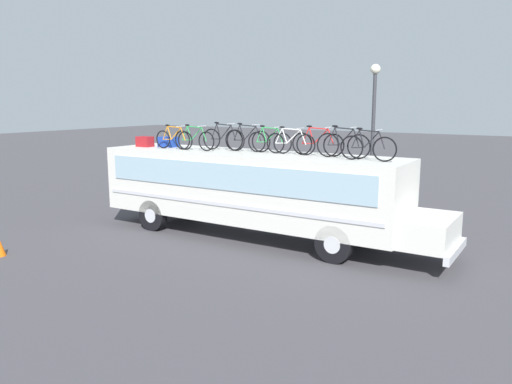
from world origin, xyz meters
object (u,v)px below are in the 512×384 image
luggage_bag_1 (145,142)px  rooftop_bicycle_4 (247,140)px  bus (253,188)px  street_lamp (373,122)px  luggage_bag_2 (168,142)px  rooftop_bicycle_3 (223,139)px  rooftop_bicycle_5 (269,141)px  rooftop_bicycle_2 (194,140)px  rooftop_bicycle_6 (290,143)px  rooftop_bicycle_8 (343,145)px  rooftop_bicycle_7 (318,143)px  rooftop_bicycle_9 (368,147)px  rooftop_bicycle_1 (174,139)px

luggage_bag_1 → rooftop_bicycle_4: bearing=6.7°
bus → street_lamp: (2.29, 5.01, 2.07)m
luggage_bag_2 → rooftop_bicycle_4: size_ratio=0.40×
rooftop_bicycle_3 → rooftop_bicycle_5: rooftop_bicycle_3 is taller
luggage_bag_1 → rooftop_bicycle_2: 2.48m
rooftop_bicycle_2 → street_lamp: street_lamp is taller
rooftop_bicycle_5 → rooftop_bicycle_6: rooftop_bicycle_5 is taller
rooftop_bicycle_6 → rooftop_bicycle_8: 1.84m
rooftop_bicycle_2 → rooftop_bicycle_3: (0.83, 0.57, 0.03)m
rooftop_bicycle_7 → rooftop_bicycle_2: bearing=-171.0°
rooftop_bicycle_8 → rooftop_bicycle_9: bearing=-18.4°
luggage_bag_2 → rooftop_bicycle_1: rooftop_bicycle_1 is taller
luggage_bag_2 → bus: bearing=-3.5°
rooftop_bicycle_4 → rooftop_bicycle_5: size_ratio=1.09×
luggage_bag_2 → rooftop_bicycle_9: bearing=-2.9°
luggage_bag_1 → rooftop_bicycle_1: rooftop_bicycle_1 is taller
rooftop_bicycle_2 → rooftop_bicycle_6: bearing=10.0°
rooftop_bicycle_6 → rooftop_bicycle_8: (1.84, -0.12, 0.03)m
luggage_bag_1 → rooftop_bicycle_3: 3.33m
rooftop_bicycle_4 → street_lamp: 5.46m
rooftop_bicycle_2 → luggage_bag_2: bearing=160.8°
rooftop_bicycle_1 → rooftop_bicycle_3: (1.73, 0.58, 0.04)m
rooftop_bicycle_9 → street_lamp: 5.45m
rooftop_bicycle_2 → rooftop_bicycle_8: rooftop_bicycle_8 is taller
rooftop_bicycle_1 → rooftop_bicycle_2: (0.90, 0.01, 0.01)m
rooftop_bicycle_7 → street_lamp: street_lamp is taller
rooftop_bicycle_3 → rooftop_bicycle_2: bearing=-145.7°
bus → rooftop_bicycle_5: rooftop_bicycle_5 is taller
rooftop_bicycle_3 → rooftop_bicycle_4: bearing=4.9°
rooftop_bicycle_2 → rooftop_bicycle_8: size_ratio=1.00×
rooftop_bicycle_2 → rooftop_bicycle_4: (1.76, 0.64, 0.02)m
luggage_bag_2 → rooftop_bicycle_1: bearing=-37.1°
luggage_bag_2 → rooftop_bicycle_3: rooftop_bicycle_3 is taller
rooftop_bicycle_6 → rooftop_bicycle_7: rooftop_bicycle_7 is taller
rooftop_bicycle_5 → rooftop_bicycle_2: bearing=-166.5°
rooftop_bicycle_4 → rooftop_bicycle_1: bearing=-166.1°
luggage_bag_2 → rooftop_bicycle_6: size_ratio=0.41×
rooftop_bicycle_9 → street_lamp: street_lamp is taller
rooftop_bicycle_5 → bus: bearing=-149.1°
rooftop_bicycle_1 → rooftop_bicycle_6: rooftop_bicycle_6 is taller
rooftop_bicycle_6 → rooftop_bicycle_7: 0.92m
luggage_bag_1 → rooftop_bicycle_5: 5.12m
luggage_bag_1 → rooftop_bicycle_1: 1.58m
rooftop_bicycle_4 → rooftop_bicycle_5: (0.87, -0.01, -0.02)m
rooftop_bicycle_8 → rooftop_bicycle_9: (0.87, -0.29, -0.01)m
bus → street_lamp: size_ratio=2.05×
rooftop_bicycle_5 → rooftop_bicycle_8: size_ratio=0.96×
bus → luggage_bag_1: bearing=-177.4°
rooftop_bicycle_5 → rooftop_bicycle_7: (1.70, 0.05, 0.01)m
rooftop_bicycle_5 → luggage_bag_2: bearing=-179.5°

